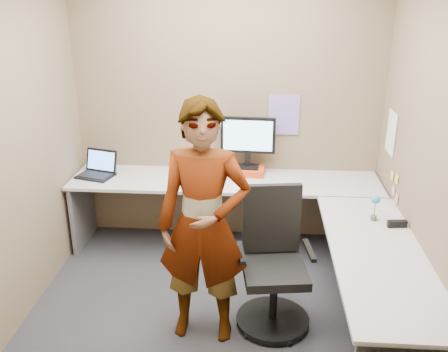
# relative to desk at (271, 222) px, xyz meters

# --- Properties ---
(ground) EXTENTS (3.00, 3.00, 0.00)m
(ground) POSITION_rel_desk_xyz_m (-0.44, -0.39, -0.59)
(ground) COLOR #242429
(ground) RESTS_ON ground
(wall_back) EXTENTS (3.00, 0.00, 3.00)m
(wall_back) POSITION_rel_desk_xyz_m (-0.44, 0.91, 0.76)
(wall_back) COLOR #736047
(wall_back) RESTS_ON ground
(wall_right) EXTENTS (0.00, 2.70, 2.70)m
(wall_right) POSITION_rel_desk_xyz_m (1.06, -0.39, 0.76)
(wall_right) COLOR #736047
(wall_right) RESTS_ON ground
(wall_left) EXTENTS (0.00, 2.70, 2.70)m
(wall_left) POSITION_rel_desk_xyz_m (-1.94, -0.39, 0.76)
(wall_left) COLOR #736047
(wall_left) RESTS_ON ground
(desk) EXTENTS (2.98, 2.58, 0.73)m
(desk) POSITION_rel_desk_xyz_m (0.00, 0.00, 0.00)
(desk) COLOR #A2A2A2
(desk) RESTS_ON ground
(paper_ream) EXTENTS (0.35, 0.26, 0.07)m
(paper_ream) POSITION_rel_desk_xyz_m (-0.23, 0.76, 0.17)
(paper_ream) COLOR red
(paper_ream) RESTS_ON desk
(monitor) EXTENTS (0.53, 0.17, 0.50)m
(monitor) POSITION_rel_desk_xyz_m (-0.23, 0.78, 0.50)
(monitor) COLOR black
(monitor) RESTS_ON paper_ream
(laptop) EXTENTS (0.40, 0.36, 0.24)m
(laptop) POSITION_rel_desk_xyz_m (-1.68, 0.62, 0.20)
(laptop) COLOR black
(laptop) RESTS_ON desk
(trackball_mouse) EXTENTS (0.12, 0.08, 0.07)m
(trackball_mouse) POSITION_rel_desk_xyz_m (-0.86, 0.60, 0.17)
(trackball_mouse) COLOR #B7B7BC
(trackball_mouse) RESTS_ON desk
(origami) EXTENTS (0.10, 0.10, 0.06)m
(origami) POSITION_rel_desk_xyz_m (-0.33, 0.42, 0.17)
(origami) COLOR white
(origami) RESTS_ON desk
(stapler) EXTENTS (0.15, 0.06, 0.05)m
(stapler) POSITION_rel_desk_xyz_m (0.97, -0.30, 0.17)
(stapler) COLOR black
(stapler) RESTS_ON desk
(flower) EXTENTS (0.07, 0.07, 0.22)m
(flower) POSITION_rel_desk_xyz_m (0.81, -0.19, 0.28)
(flower) COLOR brown
(flower) RESTS_ON desk
(calendar_purple) EXTENTS (0.30, 0.01, 0.40)m
(calendar_purple) POSITION_rel_desk_xyz_m (0.11, 0.90, 0.71)
(calendar_purple) COLOR #846BB7
(calendar_purple) RESTS_ON wall_back
(calendar_white) EXTENTS (0.01, 0.28, 0.38)m
(calendar_white) POSITION_rel_desk_xyz_m (1.05, 0.51, 0.66)
(calendar_white) COLOR white
(calendar_white) RESTS_ON wall_right
(sticky_note_a) EXTENTS (0.01, 0.07, 0.07)m
(sticky_note_a) POSITION_rel_desk_xyz_m (1.05, 0.16, 0.36)
(sticky_note_a) COLOR #F2E059
(sticky_note_a) RESTS_ON wall_right
(sticky_note_b) EXTENTS (0.01, 0.07, 0.07)m
(sticky_note_b) POSITION_rel_desk_xyz_m (1.05, 0.21, 0.23)
(sticky_note_b) COLOR pink
(sticky_note_b) RESTS_ON wall_right
(sticky_note_c) EXTENTS (0.01, 0.07, 0.07)m
(sticky_note_c) POSITION_rel_desk_xyz_m (1.05, 0.09, 0.21)
(sticky_note_c) COLOR pink
(sticky_note_c) RESTS_ON wall_right
(sticky_note_d) EXTENTS (0.01, 0.07, 0.07)m
(sticky_note_d) POSITION_rel_desk_xyz_m (1.05, 0.31, 0.33)
(sticky_note_d) COLOR #F2E059
(sticky_note_d) RESTS_ON wall_right
(office_chair) EXTENTS (0.59, 0.57, 1.07)m
(office_chair) POSITION_rel_desk_xyz_m (0.02, -0.55, -0.15)
(office_chair) COLOR black
(office_chair) RESTS_ON ground
(person) EXTENTS (0.68, 0.46, 1.81)m
(person) POSITION_rel_desk_xyz_m (-0.49, -0.72, 0.32)
(person) COLOR #999399
(person) RESTS_ON ground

